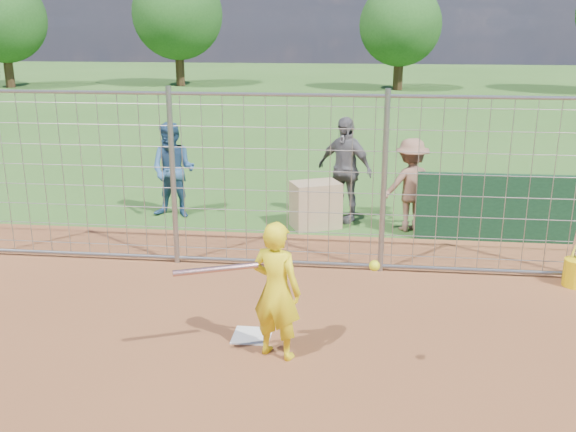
# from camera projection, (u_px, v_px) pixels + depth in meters

# --- Properties ---
(ground) EXTENTS (100.00, 100.00, 0.00)m
(ground) POSITION_uv_depth(u_px,v_px,m) (255.00, 329.00, 7.51)
(ground) COLOR #2D591E
(ground) RESTS_ON ground
(home_plate) EXTENTS (0.43, 0.43, 0.02)m
(home_plate) POSITION_uv_depth(u_px,v_px,m) (252.00, 336.00, 7.31)
(home_plate) COLOR silver
(home_plate) RESTS_ON ground
(dugout_wall) EXTENTS (2.60, 0.20, 1.10)m
(dugout_wall) POSITION_uv_depth(u_px,v_px,m) (497.00, 208.00, 10.40)
(dugout_wall) COLOR #11381E
(dugout_wall) RESTS_ON ground
(batter) EXTENTS (0.64, 0.53, 1.51)m
(batter) POSITION_uv_depth(u_px,v_px,m) (276.00, 291.00, 6.69)
(batter) COLOR yellow
(batter) RESTS_ON ground
(bystander_a) EXTENTS (0.91, 0.74, 1.74)m
(bystander_a) POSITION_uv_depth(u_px,v_px,m) (173.00, 170.00, 11.60)
(bystander_a) COLOR #29507D
(bystander_a) RESTS_ON ground
(bystander_b) EXTENTS (1.17, 0.97, 1.88)m
(bystander_b) POSITION_uv_depth(u_px,v_px,m) (344.00, 169.00, 11.36)
(bystander_b) COLOR #5E5D62
(bystander_b) RESTS_ON ground
(bystander_c) EXTENTS (1.17, 0.92, 1.59)m
(bystander_c) POSITION_uv_depth(u_px,v_px,m) (411.00, 185.00, 10.85)
(bystander_c) COLOR #865D49
(bystander_c) RESTS_ON ground
(equipment_bin) EXTENTS (0.96, 0.83, 0.80)m
(equipment_bin) POSITION_uv_depth(u_px,v_px,m) (316.00, 205.00, 11.13)
(equipment_bin) COLOR tan
(equipment_bin) RESTS_ON ground
(equipment_in_play) EXTENTS (2.03, 0.49, 0.29)m
(equipment_in_play) POSITION_uv_depth(u_px,v_px,m) (252.00, 268.00, 6.31)
(equipment_in_play) COLOR silver
(equipment_in_play) RESTS_ON ground
(backstop_fence) EXTENTS (9.08, 0.08, 2.60)m
(backstop_fence) POSITION_uv_depth(u_px,v_px,m) (277.00, 183.00, 9.04)
(backstop_fence) COLOR gray
(backstop_fence) RESTS_ON ground
(tree_line) EXTENTS (44.66, 6.72, 6.48)m
(tree_line) POSITION_uv_depth(u_px,v_px,m) (403.00, 16.00, 32.83)
(tree_line) COLOR #3F2B19
(tree_line) RESTS_ON ground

